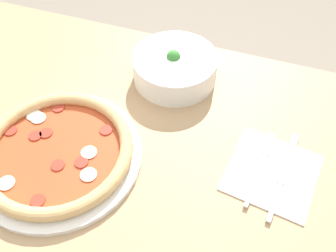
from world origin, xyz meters
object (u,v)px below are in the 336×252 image
Objects in this scene: fork at (260,169)px; knife at (282,178)px; pizza at (57,152)px; bowl at (175,66)px.

fork is 0.04m from knife.
pizza reaches higher than knife.
pizza is 0.33m from bowl.
fork is at bearing 14.46° from pizza.
bowl reaches higher than knife.
pizza is 1.55× the size of knife.
bowl is (0.15, 0.29, 0.02)m from pizza.
bowl is at bearing 60.62° from knife.
pizza is 0.39m from fork.
bowl reaches higher than fork.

